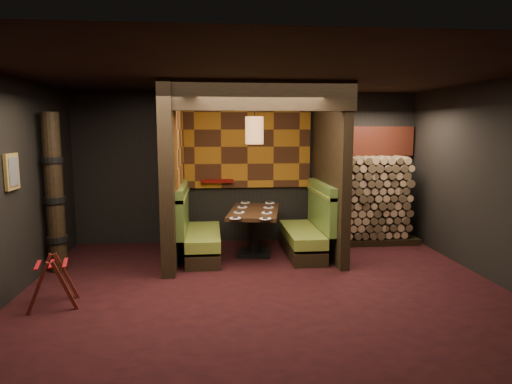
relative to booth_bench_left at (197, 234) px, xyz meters
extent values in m
cube|color=black|center=(0.96, -1.65, -0.41)|extent=(6.50, 5.50, 0.02)
cube|color=black|center=(0.96, -1.65, 2.46)|extent=(6.50, 5.50, 0.02)
cube|color=black|center=(0.96, 1.11, 1.02)|extent=(6.50, 0.02, 2.85)
cube|color=black|center=(0.96, -4.41, 1.02)|extent=(6.50, 0.02, 2.85)
cube|color=black|center=(-2.30, -1.65, 1.02)|extent=(0.02, 5.50, 2.85)
cube|color=black|center=(4.22, -1.65, 1.02)|extent=(0.02, 5.50, 2.85)
cube|color=black|center=(-0.39, 0.00, 1.02)|extent=(0.20, 2.20, 2.85)
cube|color=black|center=(2.26, 0.05, 1.02)|extent=(0.15, 2.10, 2.85)
cube|color=black|center=(0.94, -0.95, 2.23)|extent=(2.85, 0.18, 0.44)
cube|color=#935613|center=(0.94, 1.06, 1.42)|extent=(2.40, 0.06, 1.55)
cube|color=#935613|center=(-0.27, 0.17, 1.45)|extent=(0.04, 1.85, 1.45)
cube|color=#5C0B08|center=(0.36, 1.00, 0.78)|extent=(0.60, 0.12, 0.07)
cube|color=black|center=(0.11, 0.00, -0.29)|extent=(0.55, 1.60, 0.22)
cube|color=olive|center=(0.11, 0.00, -0.04)|extent=(0.55, 1.60, 0.18)
cube|color=#496626|center=(-0.23, 0.00, 0.35)|extent=(0.12, 1.60, 0.78)
cube|color=olive|center=(-0.23, 0.00, 0.70)|extent=(0.15, 1.60, 0.06)
cube|color=black|center=(1.79, 0.00, -0.29)|extent=(0.55, 1.60, 0.22)
cube|color=olive|center=(1.79, 0.00, -0.04)|extent=(0.55, 1.60, 0.18)
cube|color=#496626|center=(2.12, 0.00, 0.35)|extent=(0.12, 1.60, 0.78)
cube|color=olive|center=(2.12, 0.00, 0.70)|extent=(0.15, 1.60, 0.06)
cube|color=black|center=(0.97, 0.07, -0.37)|extent=(0.64, 0.64, 0.06)
cylinder|color=black|center=(0.97, 0.07, -0.04)|extent=(0.20, 0.20, 0.72)
cube|color=#342011|center=(0.97, 0.07, 0.35)|extent=(1.04, 1.59, 0.06)
cylinder|color=white|center=(0.61, -0.64, 0.39)|extent=(0.18, 0.18, 0.01)
cube|color=black|center=(0.61, -0.64, 0.40)|extent=(0.09, 0.12, 0.02)
cylinder|color=white|center=(1.07, -0.72, 0.39)|extent=(0.18, 0.18, 0.01)
cube|color=black|center=(1.07, -0.72, 0.40)|extent=(0.09, 0.12, 0.02)
cylinder|color=white|center=(0.70, -0.14, 0.39)|extent=(0.18, 0.18, 0.01)
cube|color=black|center=(0.70, -0.14, 0.40)|extent=(0.09, 0.12, 0.02)
cylinder|color=white|center=(1.16, -0.22, 0.39)|extent=(0.18, 0.18, 0.01)
cube|color=black|center=(1.16, -0.22, 0.40)|extent=(0.09, 0.12, 0.02)
cylinder|color=white|center=(0.79, 0.36, 0.39)|extent=(0.18, 0.18, 0.01)
cube|color=black|center=(0.79, 0.36, 0.40)|extent=(0.09, 0.12, 0.02)
cylinder|color=white|center=(1.24, 0.28, 0.39)|extent=(0.18, 0.18, 0.01)
cube|color=black|center=(1.24, 0.28, 0.40)|extent=(0.09, 0.12, 0.02)
cylinder|color=white|center=(0.87, 0.85, 0.39)|extent=(0.18, 0.18, 0.01)
cube|color=black|center=(0.87, 0.85, 0.40)|extent=(0.09, 0.12, 0.02)
cylinder|color=white|center=(1.33, 0.77, 0.39)|extent=(0.18, 0.18, 0.01)
cube|color=black|center=(1.33, 0.77, 0.40)|extent=(0.09, 0.12, 0.02)
cylinder|color=#A86E40|center=(0.97, 0.02, 1.73)|extent=(0.30, 0.30, 0.45)
sphere|color=#FFC672|center=(0.97, 0.02, 1.73)|extent=(0.18, 0.18, 0.18)
cylinder|color=black|center=(0.97, 0.02, 2.20)|extent=(0.02, 0.02, 0.50)
cube|color=olive|center=(-2.26, -1.55, 1.22)|extent=(0.04, 0.36, 0.46)
cube|color=#3F3F3F|center=(-2.23, -1.55, 1.22)|extent=(0.01, 0.27, 0.36)
cube|color=#4C1610|center=(-1.80, -2.21, -0.11)|extent=(0.30, 0.11, 0.66)
cube|color=#4C1610|center=(-1.50, -2.14, -0.11)|extent=(0.30, 0.11, 0.66)
cube|color=#4C1610|center=(-1.89, -1.84, -0.11)|extent=(0.30, 0.11, 0.66)
cube|color=#4C1610|center=(-1.59, -1.76, -0.11)|extent=(0.30, 0.11, 0.66)
cube|color=maroon|center=(-1.84, -2.02, 0.13)|extent=(0.14, 0.40, 0.01)
cube|color=maroon|center=(-1.69, -1.99, 0.13)|extent=(0.14, 0.40, 0.01)
cube|color=maroon|center=(-1.54, -1.95, 0.13)|extent=(0.14, 0.40, 0.01)
cylinder|color=black|center=(-2.09, -0.55, 0.80)|extent=(0.26, 0.26, 2.40)
cylinder|color=black|center=(-2.09, -0.55, 0.10)|extent=(0.31, 0.31, 0.09)
cylinder|color=black|center=(-2.09, -0.55, 0.70)|extent=(0.31, 0.31, 0.09)
cylinder|color=black|center=(-2.09, -0.55, 1.30)|extent=(0.31, 0.31, 0.09)
cube|color=black|center=(3.25, 0.70, -0.34)|extent=(1.73, 0.70, 0.12)
cube|color=brown|center=(3.25, 0.70, 0.48)|extent=(1.73, 0.70, 1.52)
cube|color=maroon|center=(3.25, 1.03, 1.52)|extent=(1.83, 0.10, 0.56)
cube|color=black|center=(2.35, 0.31, 1.02)|extent=(0.08, 0.08, 2.85)
camera|label=1|loc=(0.25, -7.55, 1.76)|focal=32.00mm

